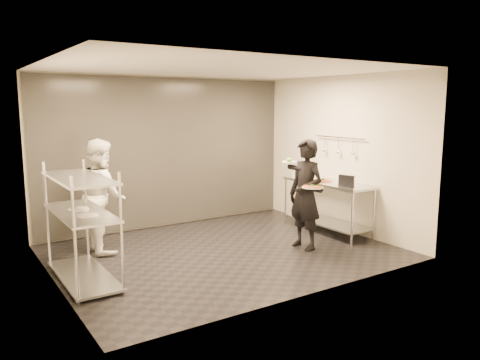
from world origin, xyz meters
TOP-DOWN VIEW (x-y plane):
  - room_shell at (0.00, 1.18)m, footprint 5.00×4.00m
  - pass_rack at (-2.15, -0.00)m, footprint 0.60×1.60m
  - prep_counter at (2.18, 0.00)m, footprint 0.60×1.80m
  - utensil_rail at (2.43, -0.00)m, footprint 0.07×1.20m
  - waiter at (1.20, -0.54)m, footprint 0.47×0.67m
  - chef at (-1.55, 1.10)m, footprint 0.68×0.87m
  - pizza_plate_near at (1.12, -0.78)m, footprint 0.33×0.33m
  - pizza_plate_far at (1.38, -0.72)m, footprint 0.32×0.32m
  - salad_plate at (1.09, -0.24)m, footprint 0.25×0.25m
  - pos_monitor at (2.06, -0.56)m, footprint 0.12×0.28m
  - bottle_green at (2.05, 0.80)m, footprint 0.06×0.06m
  - bottle_clear at (2.17, 0.80)m, footprint 0.05×0.05m
  - bottle_dark at (2.11, 0.80)m, footprint 0.06×0.06m

SIDE VIEW (x-z plane):
  - prep_counter at x=2.18m, z-range 0.17..1.09m
  - pass_rack at x=-2.15m, z-range 0.02..1.52m
  - waiter at x=1.20m, z-range 0.00..1.75m
  - chef at x=-1.55m, z-range 0.00..1.77m
  - bottle_clear at x=2.17m, z-range 0.92..1.10m
  - pos_monitor at x=2.06m, z-range 0.92..1.12m
  - bottle_dark at x=2.11m, z-range 0.92..1.12m
  - bottle_green at x=2.05m, z-range 0.92..1.14m
  - pizza_plate_near at x=1.12m, z-range 1.01..1.07m
  - pizza_plate_far at x=1.38m, z-range 1.07..1.12m
  - salad_plate at x=1.09m, z-range 1.35..1.43m
  - room_shell at x=0.00m, z-range 0.00..2.80m
  - utensil_rail at x=2.43m, z-range 1.39..1.70m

